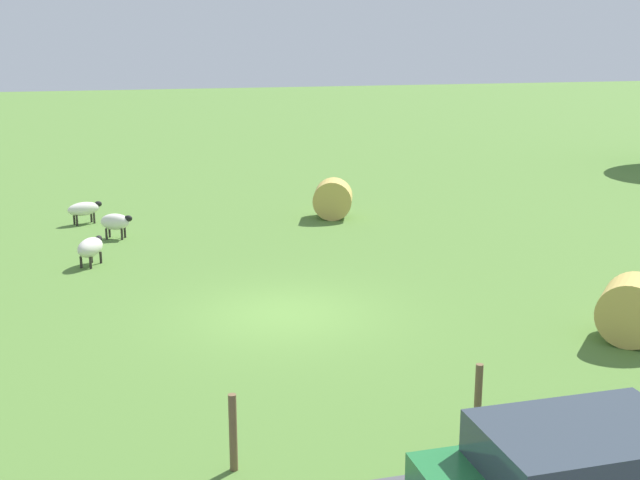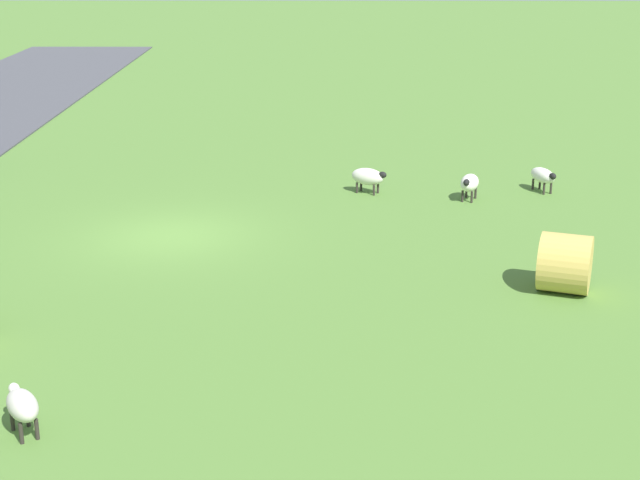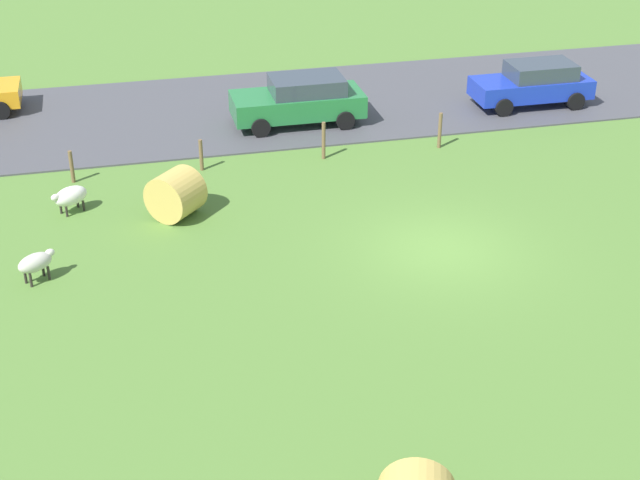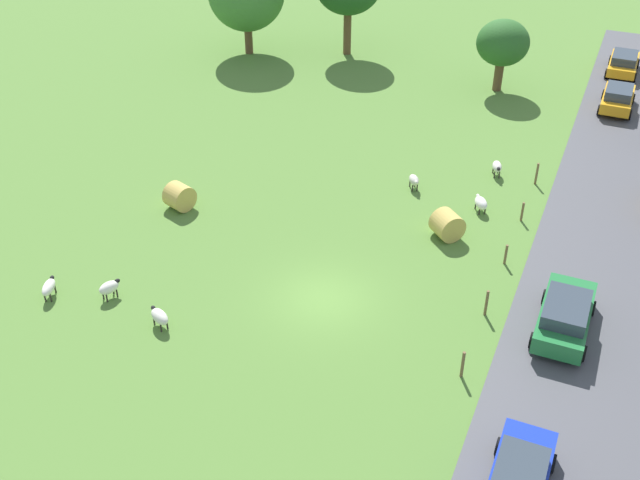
% 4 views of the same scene
% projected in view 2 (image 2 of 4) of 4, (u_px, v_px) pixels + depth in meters
% --- Properties ---
extents(ground_plane, '(160.00, 160.00, 0.00)m').
position_uv_depth(ground_plane, '(171.00, 236.00, 25.29)').
color(ground_plane, '#517A33').
extents(sheep_1, '(0.82, 1.23, 0.75)m').
position_uv_depth(sheep_1, '(543.00, 176.00, 29.27)').
color(sheep_1, silver).
rests_on(sheep_1, ground_plane).
extents(sheep_2, '(0.88, 1.02, 0.76)m').
position_uv_depth(sheep_2, '(22.00, 405.00, 15.34)').
color(sheep_2, beige).
rests_on(sheep_2, ground_plane).
extents(sheep_3, '(1.18, 0.96, 0.78)m').
position_uv_depth(sheep_3, '(368.00, 177.00, 29.13)').
color(sheep_3, silver).
rests_on(sheep_3, ground_plane).
extents(sheep_5, '(0.81, 1.07, 0.79)m').
position_uv_depth(sheep_5, '(470.00, 183.00, 28.38)').
color(sheep_5, silver).
rests_on(sheep_5, ground_plane).
extents(hay_bale_0, '(1.49, 1.63, 1.34)m').
position_uv_depth(hay_bale_0, '(565.00, 263.00, 21.31)').
color(hay_bale_0, tan).
rests_on(hay_bale_0, ground_plane).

